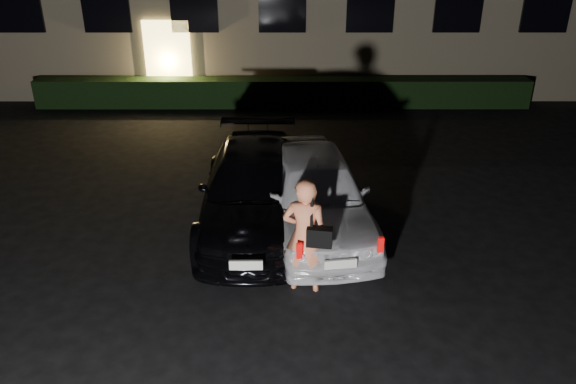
{
  "coord_description": "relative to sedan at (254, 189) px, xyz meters",
  "views": [
    {
      "loc": [
        0.16,
        -6.29,
        5.16
      ],
      "look_at": [
        0.16,
        2.0,
        1.15
      ],
      "focal_mm": 35.0,
      "sensor_mm": 36.0,
      "label": 1
    }
  ],
  "objects": [
    {
      "name": "ground",
      "position": [
        0.47,
        -3.1,
        -0.68
      ],
      "size": [
        80.0,
        80.0,
        0.0
      ],
      "primitive_type": "plane",
      "color": "black",
      "rests_on": "ground"
    },
    {
      "name": "hedge",
      "position": [
        0.47,
        7.4,
        -0.26
      ],
      "size": [
        15.0,
        0.7,
        0.85
      ],
      "primitive_type": "cube",
      "color": "black",
      "rests_on": "ground"
    },
    {
      "name": "sedan",
      "position": [
        0.0,
        0.0,
        0.0
      ],
      "size": [
        2.04,
        4.8,
        1.36
      ],
      "rotation": [
        0.0,
        0.0,
        0.01
      ],
      "color": "black",
      "rests_on": "ground"
    },
    {
      "name": "hatch",
      "position": [
        1.12,
        -0.24,
        0.06
      ],
      "size": [
        2.33,
        4.54,
        1.48
      ],
      "rotation": [
        0.0,
        0.0,
        0.14
      ],
      "color": "white",
      "rests_on": "ground"
    },
    {
      "name": "man",
      "position": [
        0.89,
        -2.15,
        0.25
      ],
      "size": [
        0.78,
        0.54,
        1.86
      ],
      "rotation": [
        0.0,
        0.0,
        3.0
      ],
      "color": "#F6875A",
      "rests_on": "ground"
    }
  ]
}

